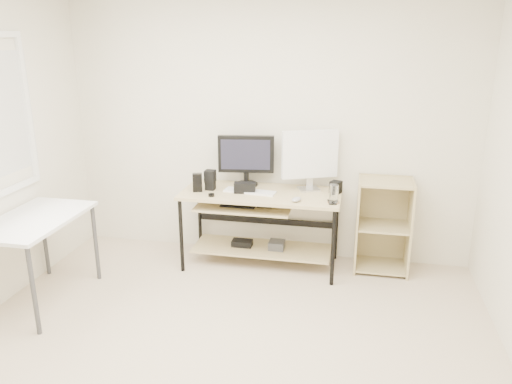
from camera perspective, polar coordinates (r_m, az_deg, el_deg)
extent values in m
cube|color=beige|center=(3.61, -4.77, -19.55)|extent=(4.00, 4.00, 0.01)
cube|color=silver|center=(4.91, 1.36, 7.30)|extent=(4.00, 0.01, 2.60)
cube|color=tan|center=(4.72, 0.57, -0.19)|extent=(1.50, 0.65, 0.03)
cube|color=tan|center=(4.74, -1.33, -1.59)|extent=(0.90, 0.49, 0.02)
cube|color=tan|center=(4.97, 0.66, -6.46)|extent=(1.35, 0.46, 0.02)
cube|color=black|center=(4.74, -1.92, -1.37)|extent=(0.33, 0.22, 0.01)
cylinder|color=black|center=(4.65, 0.94, -1.77)|extent=(0.14, 0.01, 0.01)
cube|color=#3D3D3F|center=(4.93, 2.38, -6.06)|extent=(0.15, 0.15, 0.08)
cube|color=black|center=(4.99, -1.60, -5.85)|extent=(0.20, 0.12, 0.06)
cylinder|color=black|center=(4.77, -8.54, -4.99)|extent=(0.04, 0.04, 0.72)
cylinder|color=black|center=(5.27, -6.45, -2.69)|extent=(0.04, 0.04, 0.72)
cylinder|color=black|center=(4.51, 8.80, -6.37)|extent=(0.04, 0.04, 0.72)
cylinder|color=black|center=(5.04, 9.15, -3.78)|extent=(0.04, 0.04, 0.72)
cube|color=white|center=(4.44, -24.07, -2.91)|extent=(0.60, 1.00, 0.03)
cylinder|color=#3D3D3F|center=(5.06, -23.02, -4.90)|extent=(0.04, 0.04, 0.72)
cylinder|color=#3D3D3F|center=(4.10, -24.08, -10.31)|extent=(0.04, 0.04, 0.72)
cylinder|color=#3D3D3F|center=(4.80, -17.85, -5.55)|extent=(0.04, 0.04, 0.72)
cube|color=tan|center=(4.85, 11.48, -3.61)|extent=(0.02, 0.40, 0.90)
cube|color=tan|center=(4.88, 17.12, -3.93)|extent=(0.02, 0.40, 0.90)
cube|color=tan|center=(5.04, 14.22, -3.00)|extent=(0.50, 0.02, 0.90)
cube|color=tan|center=(5.02, 13.95, -8.14)|extent=(0.46, 0.38, 0.02)
cube|color=tan|center=(4.86, 14.31, -3.77)|extent=(0.46, 0.38, 0.02)
cube|color=tan|center=(4.73, 14.69, 1.09)|extent=(0.46, 0.38, 0.02)
cylinder|color=black|center=(4.93, -1.12, 0.90)|extent=(0.23, 0.23, 0.02)
cylinder|color=black|center=(4.91, -1.13, 1.66)|extent=(0.05, 0.05, 0.11)
cube|color=black|center=(4.85, -1.15, 4.36)|extent=(0.55, 0.13, 0.36)
cube|color=black|center=(4.82, -1.23, 4.28)|extent=(0.46, 0.07, 0.29)
cube|color=silver|center=(4.81, 6.06, 0.35)|extent=(0.19, 0.17, 0.02)
cylinder|color=silver|center=(4.79, 6.08, 1.06)|extent=(0.05, 0.05, 0.11)
cube|color=white|center=(4.72, 6.19, 4.31)|extent=(0.52, 0.26, 0.45)
cube|color=#2564A3|center=(4.69, 6.15, 4.23)|extent=(0.42, 0.18, 0.36)
cube|color=white|center=(4.71, -0.69, 0.06)|extent=(0.51, 0.20, 0.02)
ellipsoid|color=#B1B1B6|center=(4.46, 4.64, -0.85)|extent=(0.11, 0.13, 0.04)
cube|color=black|center=(4.68, -1.29, 0.50)|extent=(0.21, 0.12, 0.10)
cube|color=black|center=(4.81, -5.24, 0.72)|extent=(0.09, 0.09, 0.08)
cube|color=black|center=(4.78, -5.27, 1.81)|extent=(0.10, 0.10, 0.11)
cube|color=black|center=(4.74, 9.11, 0.56)|extent=(0.12, 0.12, 0.11)
cube|color=black|center=(4.74, -6.71, 1.09)|extent=(0.10, 0.08, 0.18)
cylinder|color=black|center=(4.61, -5.13, -0.35)|extent=(0.06, 0.06, 0.02)
cube|color=black|center=(4.47, 8.67, -1.15)|extent=(0.09, 0.14, 0.01)
cylinder|color=#9B6E46|center=(4.47, 8.83, -1.18)|extent=(0.11, 0.11, 0.01)
cylinder|color=white|center=(4.44, 8.88, -0.16)|extent=(0.09, 0.09, 0.16)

